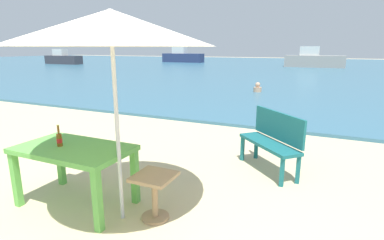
# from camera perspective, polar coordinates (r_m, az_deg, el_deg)

# --- Properties ---
(sea_water) EXTENTS (120.00, 50.00, 0.08)m
(sea_water) POSITION_cam_1_polar(r_m,az_deg,el_deg) (32.09, 21.52, 9.33)
(sea_water) COLOR #386B84
(sea_water) RESTS_ON ground_plane
(picnic_table_green) EXTENTS (1.40, 0.80, 0.76)m
(picnic_table_green) POSITION_cam_1_polar(r_m,az_deg,el_deg) (3.94, -21.56, -6.28)
(picnic_table_green) COLOR #60B24C
(picnic_table_green) RESTS_ON ground_plane
(beer_bottle_amber) EXTENTS (0.07, 0.07, 0.26)m
(beer_bottle_amber) POSITION_cam_1_polar(r_m,az_deg,el_deg) (3.98, -23.96, -3.27)
(beer_bottle_amber) COLOR brown
(beer_bottle_amber) RESTS_ON picnic_table_green
(patio_umbrella) EXTENTS (2.10, 2.10, 2.30)m
(patio_umbrella) POSITION_cam_1_polar(r_m,az_deg,el_deg) (3.23, -15.14, 16.52)
(patio_umbrella) COLOR silver
(patio_umbrella) RESTS_ON ground_plane
(side_table_wood) EXTENTS (0.44, 0.44, 0.54)m
(side_table_wood) POSITION_cam_1_polar(r_m,az_deg,el_deg) (3.51, -7.14, -13.13)
(side_table_wood) COLOR tan
(side_table_wood) RESTS_ON ground_plane
(bench_teal_center) EXTENTS (1.11, 1.10, 0.95)m
(bench_teal_center) POSITION_cam_1_polar(r_m,az_deg,el_deg) (4.90, 15.10, -3.31)
(bench_teal_center) COLOR #196066
(bench_teal_center) RESTS_ON ground_plane
(swimmer_person) EXTENTS (0.34, 0.34, 0.41)m
(swimmer_person) POSITION_cam_1_polar(r_m,az_deg,el_deg) (13.19, 12.38, 5.96)
(swimmer_person) COLOR tan
(swimmer_person) RESTS_ON sea_water
(boat_ferry) EXTENTS (5.37, 1.46, 1.95)m
(boat_ferry) POSITION_cam_1_polar(r_m,az_deg,el_deg) (39.61, -1.82, 11.97)
(boat_ferry) COLOR navy
(boat_ferry) RESTS_ON sea_water
(boat_cargo_ship) EXTENTS (4.64, 1.27, 1.69)m
(boat_cargo_ship) POSITION_cam_1_polar(r_m,az_deg,el_deg) (38.23, -23.35, 10.68)
(boat_cargo_ship) COLOR #38383F
(boat_cargo_ship) RESTS_ON sea_water
(boat_barge) EXTENTS (5.43, 1.48, 1.97)m
(boat_barge) POSITION_cam_1_polar(r_m,az_deg,el_deg) (31.67, 22.15, 10.59)
(boat_barge) COLOR gray
(boat_barge) RESTS_ON sea_water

